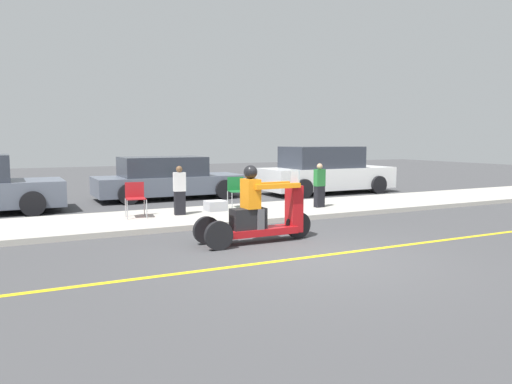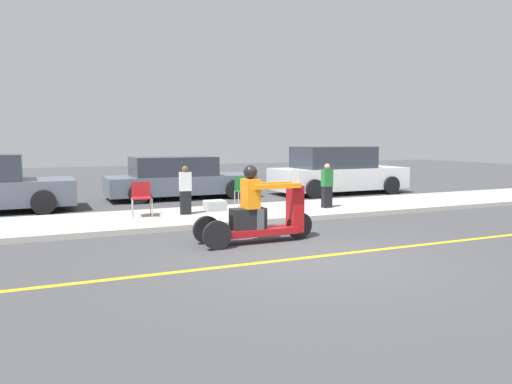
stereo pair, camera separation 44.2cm
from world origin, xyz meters
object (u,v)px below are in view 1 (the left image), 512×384
at_px(motorcycle_trike, 257,215).
at_px(spectator_near_curb, 180,191).
at_px(folding_chair_set_back, 237,189).
at_px(parked_car_lot_center, 167,179).
at_px(spectator_by_tree, 319,186).
at_px(folding_chair_curbside, 135,196).
at_px(parked_car_lot_left, 325,172).

distance_m(motorcycle_trike, spectator_near_curb, 3.29).
xyz_separation_m(spectator_near_curb, folding_chair_set_back, (1.78, 0.56, -0.07)).
relative_size(motorcycle_trike, spectator_near_curb, 1.97).
bearing_deg(parked_car_lot_center, spectator_near_curb, -103.00).
height_order(spectator_by_tree, folding_chair_curbside, spectator_by_tree).
relative_size(folding_chair_set_back, parked_car_lot_center, 0.17).
relative_size(motorcycle_trike, parked_car_lot_left, 0.48).
relative_size(spectator_near_curb, folding_chair_curbside, 1.46).
height_order(spectator_by_tree, folding_chair_set_back, spectator_by_tree).
xyz_separation_m(parked_car_lot_left, parked_car_lot_center, (-5.60, 0.92, -0.13)).
bearing_deg(parked_car_lot_center, folding_chair_set_back, -77.97).
height_order(motorcycle_trike, folding_chair_set_back, motorcycle_trike).
distance_m(motorcycle_trike, parked_car_lot_left, 9.02).
xyz_separation_m(folding_chair_set_back, parked_car_lot_left, (4.81, 2.79, 0.16)).
relative_size(folding_chair_set_back, parked_car_lot_left, 0.17).
bearing_deg(folding_chair_curbside, spectator_by_tree, -6.43).
height_order(spectator_near_curb, spectator_by_tree, spectator_near_curb).
relative_size(motorcycle_trike, parked_car_lot_center, 0.49).
xyz_separation_m(folding_chair_curbside, folding_chair_set_back, (2.82, 0.41, 0.00)).
relative_size(spectator_by_tree, folding_chair_curbside, 1.45).
bearing_deg(folding_chair_curbside, motorcycle_trike, -66.32).
xyz_separation_m(folding_chair_curbside, parked_car_lot_left, (7.63, 3.20, 0.16)).
height_order(motorcycle_trike, parked_car_lot_left, parked_car_lot_left).
bearing_deg(folding_chair_set_back, spectator_near_curb, -162.68).
height_order(parked_car_lot_left, parked_car_lot_center, parked_car_lot_left).
bearing_deg(motorcycle_trike, folding_chair_curbside, 113.68).
bearing_deg(spectator_by_tree, motorcycle_trike, -139.61).
bearing_deg(motorcycle_trike, spectator_by_tree, 40.39).
xyz_separation_m(motorcycle_trike, folding_chair_set_back, (1.33, 3.81, 0.09)).
height_order(folding_chair_set_back, parked_car_lot_left, parked_car_lot_left).
bearing_deg(spectator_near_curb, motorcycle_trike, -82.17).
relative_size(spectator_near_curb, parked_car_lot_center, 0.25).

